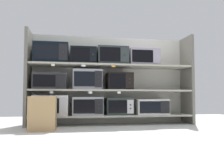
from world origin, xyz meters
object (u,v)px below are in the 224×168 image
(microwave_8, at_px, (83,56))
(shipping_carton, at_px, (43,113))
(microwave_5, at_px, (87,80))
(microwave_4, at_px, (50,82))
(microwave_9, at_px, (112,56))
(microwave_6, at_px, (119,81))
(microwave_10, at_px, (143,58))
(microwave_0, at_px, (51,105))
(microwave_7, at_px, (51,54))
(microwave_3, at_px, (151,107))
(microwave_2, at_px, (119,106))
(microwave_1, at_px, (87,106))

(microwave_8, bearing_deg, shipping_carton, -137.04)
(microwave_5, bearing_deg, microwave_4, 180.00)
(microwave_9, bearing_deg, shipping_carton, -153.53)
(microwave_6, xyz_separation_m, microwave_10, (0.44, 0.00, 0.43))
(microwave_0, height_order, microwave_4, microwave_4)
(microwave_7, xyz_separation_m, microwave_8, (0.53, -0.00, -0.03))
(microwave_3, distance_m, microwave_4, 1.78)
(microwave_5, bearing_deg, microwave_2, -0.01)
(microwave_4, bearing_deg, microwave_5, -0.00)
(microwave_1, xyz_separation_m, microwave_10, (0.99, 0.00, 0.85))
(microwave_2, relative_size, microwave_6, 1.06)
(microwave_1, relative_size, microwave_6, 1.18)
(microwave_1, bearing_deg, microwave_6, -0.03)
(microwave_1, bearing_deg, microwave_4, 179.99)
(microwave_1, relative_size, microwave_9, 0.97)
(microwave_9, height_order, shipping_carton, microwave_9)
(microwave_6, bearing_deg, microwave_5, 179.97)
(microwave_7, relative_size, microwave_10, 1.05)
(microwave_4, distance_m, microwave_8, 0.69)
(microwave_1, relative_size, shipping_carton, 1.05)
(microwave_7, bearing_deg, shipping_carton, -96.04)
(microwave_1, xyz_separation_m, microwave_2, (0.55, -0.00, -0.01))
(microwave_4, bearing_deg, microwave_2, -0.01)
(microwave_3, distance_m, microwave_5, 1.22)
(microwave_9, xyz_separation_m, microwave_10, (0.56, 0.00, -0.01))
(microwave_2, height_order, shipping_carton, shipping_carton)
(microwave_2, xyz_separation_m, microwave_10, (0.44, 0.00, 0.86))
(microwave_9, distance_m, shipping_carton, 1.54)
(microwave_6, xyz_separation_m, microwave_8, (-0.63, 0.00, 0.42))
(microwave_2, bearing_deg, microwave_0, 179.99)
(microwave_4, height_order, shipping_carton, microwave_4)
(microwave_3, bearing_deg, microwave_9, -179.99)
(microwave_5, height_order, shipping_carton, microwave_5)
(microwave_0, relative_size, microwave_3, 1.01)
(microwave_2, bearing_deg, microwave_4, 179.99)
(microwave_2, bearing_deg, microwave_6, -2.28)
(microwave_0, xyz_separation_m, microwave_9, (1.03, -0.00, 0.85))
(microwave_4, xyz_separation_m, microwave_7, (0.01, -0.00, 0.47))
(microwave_5, distance_m, microwave_6, 0.56)
(microwave_4, bearing_deg, microwave_9, -0.01)
(microwave_8, distance_m, microwave_10, 1.07)
(microwave_5, height_order, microwave_8, microwave_8)
(microwave_7, bearing_deg, microwave_0, 1.72)
(microwave_0, bearing_deg, shipping_carton, -96.43)
(microwave_1, distance_m, microwave_2, 0.55)
(microwave_1, distance_m, microwave_7, 1.06)
(microwave_8, xyz_separation_m, shipping_carton, (-0.58, -0.54, -0.92))
(microwave_8, distance_m, shipping_carton, 1.22)
(microwave_2, xyz_separation_m, microwave_3, (0.57, 0.00, -0.01))
(microwave_4, distance_m, microwave_10, 1.66)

